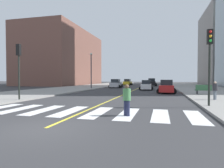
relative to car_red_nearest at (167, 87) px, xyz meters
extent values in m
plane|color=#333335|center=(-5.24, -20.58, -0.86)|extent=(220.00, 220.00, 0.00)
cube|color=gray|center=(-17.44, -0.58, -0.78)|extent=(10.00, 120.00, 0.15)
cube|color=silver|center=(-9.74, -16.58, -0.85)|extent=(0.90, 4.00, 0.01)
cube|color=silver|center=(-7.94, -16.58, -0.85)|extent=(0.90, 4.00, 0.01)
cube|color=silver|center=(-6.14, -16.58, -0.85)|extent=(0.90, 4.00, 0.01)
cube|color=silver|center=(-4.34, -16.58, -0.85)|extent=(0.90, 4.00, 0.01)
cube|color=silver|center=(-2.54, -16.58, -0.85)|extent=(0.90, 4.00, 0.01)
cube|color=silver|center=(-0.74, -16.58, -0.85)|extent=(0.90, 4.00, 0.01)
cube|color=silver|center=(1.06, -16.58, -0.85)|extent=(0.90, 4.00, 0.01)
cube|color=yellow|center=(-5.24, 19.42, -0.85)|extent=(0.16, 80.00, 0.01)
cube|color=brown|center=(-31.97, 31.01, 7.74)|extent=(16.00, 32.00, 17.21)
cube|color=red|center=(0.00, -0.06, -0.19)|extent=(2.02, 4.18, 0.88)
cube|color=#1E2328|center=(0.01, 0.18, 0.61)|extent=(1.64, 2.11, 0.74)
cylinder|color=black|center=(-1.00, -1.30, -0.53)|extent=(0.67, 0.24, 0.67)
cylinder|color=black|center=(0.90, -1.37, -0.53)|extent=(0.67, 0.24, 0.67)
cylinder|color=black|center=(-0.90, 1.25, -0.53)|extent=(0.67, 0.24, 0.67)
cylinder|color=black|center=(0.99, 1.17, -0.53)|extent=(0.67, 0.24, 0.67)
cube|color=gold|center=(-10.41, 29.70, -0.18)|extent=(2.03, 4.20, 0.89)
cube|color=#1E2328|center=(-10.42, 29.45, 0.62)|extent=(1.65, 2.13, 0.75)
cylinder|color=black|center=(-9.41, 30.94, -0.52)|extent=(0.68, 0.24, 0.67)
cylinder|color=black|center=(-11.32, 31.01, -0.52)|extent=(0.68, 0.24, 0.67)
cylinder|color=black|center=(-9.51, 28.38, -0.52)|extent=(0.68, 0.24, 0.67)
cylinder|color=black|center=(-11.42, 28.45, -0.52)|extent=(0.68, 0.24, 0.67)
cube|color=silver|center=(-3.24, 6.71, -0.23)|extent=(1.92, 3.94, 0.83)
cube|color=#1E2328|center=(-3.25, 6.94, 0.52)|extent=(1.56, 2.00, 0.70)
cylinder|color=black|center=(-4.08, 5.47, -0.55)|extent=(0.63, 0.23, 0.63)
cylinder|color=black|center=(-2.30, 5.55, -0.55)|extent=(0.63, 0.23, 0.63)
cylinder|color=black|center=(-4.19, 7.86, -0.55)|extent=(0.63, 0.23, 0.63)
cylinder|color=black|center=(-2.41, 7.94, -0.55)|extent=(0.63, 0.23, 0.63)
cube|color=black|center=(-3.20, 26.25, -0.11)|extent=(2.14, 4.62, 0.98)
cube|color=#1E2328|center=(-3.20, 26.52, 0.78)|extent=(1.78, 2.32, 0.83)
cylinder|color=black|center=(-4.24, 24.81, -0.49)|extent=(0.75, 0.25, 0.74)
cylinder|color=black|center=(-2.12, 24.84, -0.49)|extent=(0.75, 0.25, 0.74)
cylinder|color=black|center=(-4.28, 27.65, -0.49)|extent=(0.75, 0.25, 0.74)
cylinder|color=black|center=(-2.16, 27.68, -0.49)|extent=(0.75, 0.25, 0.74)
cube|color=slate|center=(-3.73, 37.84, -0.24)|extent=(1.79, 3.82, 0.81)
cube|color=#1E2328|center=(-3.74, 38.07, 0.49)|extent=(1.48, 1.92, 0.69)
cylinder|color=black|center=(-4.58, 36.65, -0.55)|extent=(0.62, 0.21, 0.61)
cylinder|color=black|center=(-2.83, 36.68, -0.55)|extent=(0.62, 0.21, 0.61)
cylinder|color=black|center=(-4.63, 39.00, -0.55)|extent=(0.62, 0.21, 0.61)
cylinder|color=black|center=(-2.88, 39.03, -0.55)|extent=(0.62, 0.21, 0.61)
cube|color=#B7B7BC|center=(-10.15, 13.12, -0.17)|extent=(1.99, 4.24, 0.90)
cube|color=#1E2328|center=(-10.15, 12.87, 0.64)|extent=(1.65, 2.14, 0.76)
cylinder|color=black|center=(-9.21, 14.44, -0.52)|extent=(0.69, 0.23, 0.68)
cylinder|color=black|center=(-11.15, 14.40, -0.52)|extent=(0.69, 0.23, 0.68)
cylinder|color=black|center=(-9.15, 11.84, -0.52)|extent=(0.69, 0.23, 0.68)
cylinder|color=black|center=(-11.09, 11.80, -0.52)|extent=(0.69, 0.23, 0.68)
cylinder|color=black|center=(2.47, -13.01, 1.39)|extent=(0.14, 0.14, 4.19)
cube|color=black|center=(2.47, -13.01, 3.98)|extent=(0.36, 0.28, 1.00)
sphere|color=red|center=(2.47, -13.19, 4.28)|extent=(0.18, 0.18, 0.18)
sphere|color=orange|center=(2.47, -13.19, 3.98)|extent=(0.18, 0.18, 0.18)
sphere|color=green|center=(2.47, -13.19, 3.68)|extent=(0.18, 0.18, 0.18)
cylinder|color=black|center=(-12.94, -12.80, 1.24)|extent=(0.14, 0.14, 3.89)
cube|color=black|center=(-12.94, -12.80, 3.68)|extent=(0.36, 0.28, 1.00)
sphere|color=red|center=(-12.94, -12.63, 3.98)|extent=(0.18, 0.18, 0.18)
sphere|color=orange|center=(-12.94, -12.63, 3.68)|extent=(0.18, 0.18, 0.18)
sphere|color=green|center=(-12.94, -12.63, 3.38)|extent=(0.18, 0.18, 0.18)
cube|color=#33603D|center=(4.11, -2.54, -0.23)|extent=(1.84, 0.71, 0.08)
cube|color=#33603D|center=(4.13, -2.78, 0.11)|extent=(1.80, 0.21, 0.60)
cube|color=#2D2D33|center=(3.43, -2.60, -0.49)|extent=(0.14, 0.48, 0.44)
cube|color=#2D2D33|center=(4.78, -2.49, -0.49)|extent=(0.14, 0.48, 0.44)
cylinder|color=#232847|center=(-2.56, -17.18, -0.44)|extent=(0.19, 0.19, 0.84)
cylinder|color=#232847|center=(-2.42, -17.27, -0.44)|extent=(0.19, 0.19, 0.84)
cylinder|color=#47844C|center=(-2.49, -17.23, 0.30)|extent=(0.42, 0.42, 0.63)
sphere|color=brown|center=(-2.49, -17.23, 0.73)|extent=(0.23, 0.23, 0.23)
cylinder|color=slate|center=(3.81, -8.87, -0.31)|extent=(0.18, 0.18, 0.80)
cylinder|color=slate|center=(3.91, -8.74, -0.31)|extent=(0.18, 0.18, 0.80)
cylinder|color=#2D2D33|center=(3.86, -8.81, 0.38)|extent=(0.40, 0.40, 0.60)
sphere|color=beige|center=(3.86, -8.81, 0.79)|extent=(0.22, 0.22, 0.22)
cylinder|color=#38383D|center=(-13.67, 7.49, 2.48)|extent=(0.20, 0.20, 6.38)
sphere|color=silver|center=(-13.67, 7.49, 5.82)|extent=(0.44, 0.44, 0.44)
camera|label=1|loc=(-0.70, -27.51, 1.16)|focal=31.25mm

